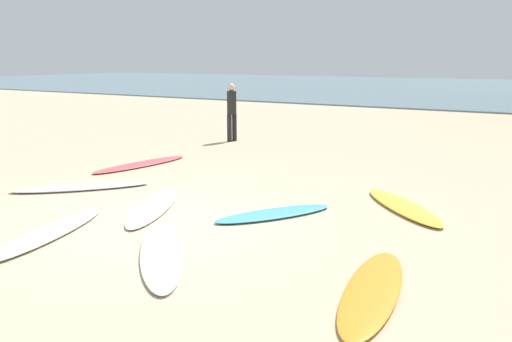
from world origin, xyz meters
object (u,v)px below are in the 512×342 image
object	(u,v)px
surfboard_6	(50,232)
surfboard_0	(274,214)
surfboard_2	(141,164)
surfboard_3	(154,207)
surfboard_4	(372,290)
surfboard_1	(403,206)
beachgoer_near	(232,109)
surfboard_5	(161,252)
surfboard_7	(81,187)

from	to	relation	value
surfboard_6	surfboard_0	bearing A→B (deg)	31.92
surfboard_2	surfboard_6	size ratio (longest dim) A/B	1.12
surfboard_3	surfboard_2	bearing A→B (deg)	111.22
surfboard_0	surfboard_4	world-z (taller)	surfboard_0
surfboard_1	beachgoer_near	bearing A→B (deg)	101.96
surfboard_5	beachgoer_near	world-z (taller)	beachgoer_near
surfboard_1	surfboard_4	bearing A→B (deg)	-123.82
surfboard_2	surfboard_0	bearing A→B (deg)	-12.40
surfboard_6	surfboard_5	bearing A→B (deg)	-6.68
surfboard_3	surfboard_6	xyz separation A→B (m)	(-0.40, -1.72, 0.01)
surfboard_1	surfboard_7	bearing A→B (deg)	154.99
surfboard_3	surfboard_6	distance (m)	1.76
beachgoer_near	surfboard_7	bearing A→B (deg)	-158.32
surfboard_5	surfboard_2	bearing A→B (deg)	-85.86
surfboard_4	surfboard_5	distance (m)	2.66
surfboard_0	surfboard_4	bearing A→B (deg)	-6.52
surfboard_4	surfboard_2	bearing A→B (deg)	-36.46
surfboard_4	surfboard_7	distance (m)	6.32
surfboard_0	surfboard_3	bearing A→B (deg)	-127.03
surfboard_6	beachgoer_near	distance (m)	8.58
surfboard_3	surfboard_4	bearing A→B (deg)	-41.00
surfboard_1	surfboard_4	xyz separation A→B (m)	(0.49, -3.25, -0.01)
surfboard_5	surfboard_7	distance (m)	3.92
surfboard_3	surfboard_5	size ratio (longest dim) A/B	0.95
surfboard_0	surfboard_5	world-z (taller)	surfboard_0
surfboard_2	surfboard_4	world-z (taller)	same
surfboard_1	surfboard_6	xyz separation A→B (m)	(-3.99, -3.78, -0.00)
surfboard_4	beachgoer_near	size ratio (longest dim) A/B	1.30
surfboard_0	surfboard_6	xyz separation A→B (m)	(-2.32, -2.38, 0.01)
surfboard_5	surfboard_6	xyz separation A→B (m)	(-1.84, -0.23, 0.01)
surfboard_7	surfboard_3	bearing A→B (deg)	36.29
surfboard_0	surfboard_3	size ratio (longest dim) A/B	0.87
surfboard_7	surfboard_2	bearing A→B (deg)	147.23
surfboard_2	beachgoer_near	size ratio (longest dim) A/B	1.50
surfboard_2	surfboard_4	xyz separation A→B (m)	(6.65, -3.67, 0.00)
surfboard_2	surfboard_3	xyz separation A→B (m)	(2.57, -2.48, -0.00)
surfboard_2	surfboard_6	distance (m)	4.72
surfboard_1	beachgoer_near	size ratio (longest dim) A/B	1.30
surfboard_2	beachgoer_near	bearing A→B (deg)	100.75
surfboard_2	beachgoer_near	xyz separation A→B (m)	(-0.07, 4.04, 0.93)
beachgoer_near	surfboard_2	bearing A→B (deg)	-162.60
surfboard_0	surfboard_4	size ratio (longest dim) A/B	0.90
surfboard_7	beachgoer_near	size ratio (longest dim) A/B	1.47
surfboard_4	surfboard_0	bearing A→B (deg)	-48.02
surfboard_5	beachgoer_near	bearing A→B (deg)	-104.13
surfboard_3	beachgoer_near	bearing A→B (deg)	87.29
surfboard_3	surfboard_4	xyz separation A→B (m)	(4.08, -1.19, 0.00)
surfboard_1	surfboard_2	bearing A→B (deg)	133.66
surfboard_1	surfboard_2	distance (m)	6.17
surfboard_1	surfboard_7	size ratio (longest dim) A/B	0.88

